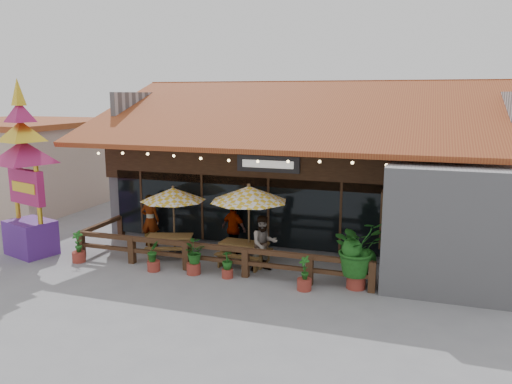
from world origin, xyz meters
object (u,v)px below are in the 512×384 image
(picnic_table_right, at_px, (244,250))
(picnic_table_left, at_px, (170,242))
(tropical_plant, at_px, (357,249))
(umbrella_left, at_px, (173,195))
(umbrella_right, at_px, (249,194))
(thai_sign_tower, at_px, (24,157))

(picnic_table_right, bearing_deg, picnic_table_left, -179.95)
(tropical_plant, bearing_deg, picnic_table_left, 171.97)
(umbrella_left, bearing_deg, picnic_table_left, -92.42)
(picnic_table_right, xyz_separation_m, tropical_plant, (3.78, -0.92, 0.68))
(umbrella_left, xyz_separation_m, tropical_plant, (6.49, -1.22, -0.94))
(picnic_table_left, bearing_deg, umbrella_right, 0.43)
(umbrella_right, height_order, thai_sign_tower, thai_sign_tower)
(umbrella_left, relative_size, picnic_table_right, 1.70)
(umbrella_left, distance_m, thai_sign_tower, 5.18)
(picnic_table_right, relative_size, thai_sign_tower, 0.25)
(picnic_table_left, height_order, thai_sign_tower, thai_sign_tower)
(umbrella_right, xyz_separation_m, tropical_plant, (3.61, -0.94, -1.19))
(picnic_table_right, bearing_deg, umbrella_left, 173.59)
(picnic_table_left, bearing_deg, umbrella_left, 87.58)
(umbrella_left, relative_size, thai_sign_tower, 0.43)
(picnic_table_left, height_order, picnic_table_right, picnic_table_right)
(umbrella_left, bearing_deg, umbrella_right, -5.67)
(picnic_table_right, bearing_deg, umbrella_right, 6.69)
(thai_sign_tower, bearing_deg, picnic_table_right, 10.30)
(umbrella_left, xyz_separation_m, picnic_table_left, (-0.01, -0.31, -1.62))
(thai_sign_tower, bearing_deg, picnic_table_left, 15.97)
(picnic_table_right, distance_m, thai_sign_tower, 8.11)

